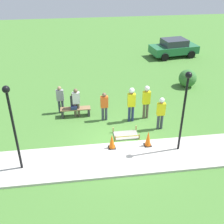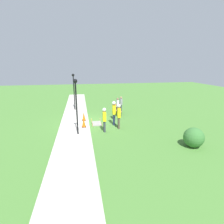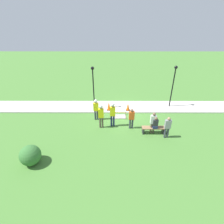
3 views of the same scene
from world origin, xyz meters
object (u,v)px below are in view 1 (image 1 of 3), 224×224
at_px(park_bench, 76,111).
at_px(lamppost_far, 12,117).
at_px(person_seated_on_bench, 74,102).
at_px(traffic_cone_near_patch, 112,141).
at_px(lamppost_near, 185,101).
at_px(traffic_cone_far_patch, 148,139).
at_px(parked_car_green, 174,48).
at_px(bystander_in_white_shirt, 60,98).
at_px(bystander_in_gray_shirt, 76,101).
at_px(bystander_in_orange_shirt, 104,105).
at_px(worker_supervisor, 146,99).
at_px(worker_trainee, 131,101).
at_px(worker_assistant, 161,111).

height_order(park_bench, lamppost_far, lamppost_far).
xyz_separation_m(person_seated_on_bench, lamppost_far, (-2.28, -4.19, 1.72)).
xyz_separation_m(traffic_cone_near_patch, lamppost_near, (3.00, -0.49, 2.12)).
bearing_deg(traffic_cone_near_patch, traffic_cone_far_patch, -1.63).
xyz_separation_m(lamppost_near, parked_car_green, (4.13, 13.02, -1.80)).
relative_size(traffic_cone_near_patch, bystander_in_white_shirt, 0.44).
bearing_deg(traffic_cone_near_patch, bystander_in_gray_shirt, 114.57).
distance_m(park_bench, bystander_in_orange_shirt, 1.76).
bearing_deg(bystander_in_white_shirt, lamppost_far, -108.49).
bearing_deg(parked_car_green, traffic_cone_far_patch, -122.01).
relative_size(bystander_in_gray_shirt, lamppost_near, 0.45).
xyz_separation_m(traffic_cone_near_patch, traffic_cone_far_patch, (1.68, -0.05, 0.02)).
xyz_separation_m(person_seated_on_bench, worker_supervisor, (3.85, -0.78, 0.33)).
bearing_deg(bystander_in_gray_shirt, traffic_cone_near_patch, -65.43).
bearing_deg(worker_trainee, person_seated_on_bench, 161.74).
height_order(traffic_cone_far_patch, lamppost_near, lamppost_near).
bearing_deg(worker_assistant, parked_car_green, 68.13).
bearing_deg(traffic_cone_near_patch, person_seated_on_bench, 116.15).
relative_size(park_bench, bystander_in_gray_shirt, 0.98).
relative_size(park_bench, parked_car_green, 0.39).
xyz_separation_m(bystander_in_orange_shirt, bystander_in_white_shirt, (-2.34, 1.14, -0.00)).
relative_size(park_bench, worker_assistant, 0.92).
bearing_deg(worker_trainee, lamppost_near, -59.92).
bearing_deg(worker_supervisor, lamppost_near, -75.38).
bearing_deg(parked_car_green, bystander_in_orange_shirt, -134.59).
xyz_separation_m(worker_assistant, worker_trainee, (-1.32, 0.95, 0.13)).
bearing_deg(bystander_in_white_shirt, person_seated_on_bench, -32.28).
height_order(bystander_in_orange_shirt, bystander_in_white_shirt, bystander_in_orange_shirt).
height_order(park_bench, worker_trainee, worker_trainee).
relative_size(traffic_cone_far_patch, bystander_in_white_shirt, 0.47).
distance_m(traffic_cone_far_patch, bystander_in_orange_shirt, 3.25).
distance_m(bystander_in_orange_shirt, lamppost_near, 4.69).
bearing_deg(lamppost_near, person_seated_on_bench, 140.45).
distance_m(park_bench, bystander_in_gray_shirt, 0.61).
bearing_deg(lamppost_near, bystander_in_orange_shirt, 133.92).
relative_size(person_seated_on_bench, bystander_in_gray_shirt, 0.53).
bearing_deg(person_seated_on_bench, worker_trainee, -18.26).
distance_m(bystander_in_orange_shirt, lamppost_far, 5.50).
xyz_separation_m(person_seated_on_bench, parked_car_green, (8.78, 9.18, -0.07)).
distance_m(park_bench, person_seated_on_bench, 0.51).
bearing_deg(park_bench, worker_supervisor, -10.90).
height_order(bystander_in_gray_shirt, lamppost_near, lamppost_near).
bearing_deg(bystander_in_white_shirt, traffic_cone_far_patch, -43.61).
relative_size(bystander_in_orange_shirt, lamppost_near, 0.43).
xyz_separation_m(park_bench, worker_trainee, (2.93, -0.94, 0.86)).
height_order(traffic_cone_near_patch, lamppost_far, lamppost_far).
xyz_separation_m(worker_supervisor, bystander_in_gray_shirt, (-3.70, 0.70, -0.23)).
bearing_deg(bystander_in_white_shirt, bystander_in_gray_shirt, -31.41).
xyz_separation_m(traffic_cone_far_patch, bystander_in_orange_shirt, (-1.72, 2.72, 0.44)).
bearing_deg(traffic_cone_far_patch, lamppost_near, -18.32).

